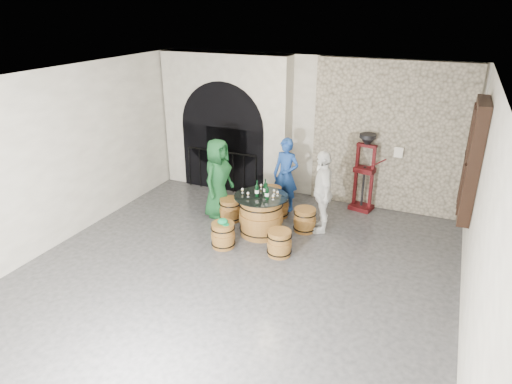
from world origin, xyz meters
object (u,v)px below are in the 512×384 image
at_px(barrel_stool_far, 278,206).
at_px(person_white, 322,192).
at_px(barrel_stool_near_left, 223,235).
at_px(corking_press, 365,167).
at_px(side_barrel, 271,201).
at_px(person_green, 218,178).
at_px(barrel_stool_near_right, 279,243).
at_px(wine_bottle_center, 267,193).
at_px(barrel_stool_left, 230,210).
at_px(wine_bottle_right, 265,188).
at_px(barrel_table, 261,215).
at_px(person_blue, 286,175).
at_px(barrel_stool_right, 305,220).
at_px(wine_bottle_left, 257,190).

bearing_deg(barrel_stool_far, person_white, -14.00).
bearing_deg(barrel_stool_near_left, corking_press, 53.27).
bearing_deg(side_barrel, person_green, -151.63).
xyz_separation_m(barrel_stool_near_right, wine_bottle_center, (-0.46, 0.52, 0.70)).
xyz_separation_m(barrel_stool_left, barrel_stool_near_left, (0.38, -1.06, 0.00)).
bearing_deg(wine_bottle_right, barrel_table, -115.15).
relative_size(barrel_stool_far, barrel_stool_near_right, 1.00).
bearing_deg(person_blue, side_barrel, -111.84).
bearing_deg(person_green, barrel_table, -104.76).
distance_m(barrel_stool_right, person_white, 0.68).
bearing_deg(barrel_stool_near_right, wine_bottle_right, 128.75).
xyz_separation_m(barrel_stool_near_left, person_green, (-0.71, 1.18, 0.61)).
xyz_separation_m(barrel_stool_left, person_white, (1.85, 0.33, 0.59)).
bearing_deg(barrel_stool_far, corking_press, 34.60).
relative_size(barrel_table, person_green, 0.62).
distance_m(person_white, wine_bottle_right, 1.12).
xyz_separation_m(barrel_table, barrel_stool_right, (0.75, 0.46, -0.16)).
relative_size(barrel_stool_right, barrel_stool_near_left, 1.00).
bearing_deg(side_barrel, barrel_stool_far, -22.26).
bearing_deg(barrel_stool_left, person_green, 160.09).
relative_size(person_green, corking_press, 0.99).
relative_size(barrel_table, barrel_stool_near_left, 2.18).
bearing_deg(corking_press, barrel_table, -116.99).
bearing_deg(person_green, barrel_stool_left, -104.76).
distance_m(person_green, wine_bottle_right, 1.24).
height_order(barrel_stool_near_left, person_green, person_green).
bearing_deg(person_white, barrel_stool_near_right, -41.41).
relative_size(barrel_stool_far, person_white, 0.29).
distance_m(barrel_stool_near_left, corking_press, 3.46).
relative_size(person_white, wine_bottle_center, 5.11).
bearing_deg(wine_bottle_center, person_green, 158.42).
xyz_separation_m(wine_bottle_left, corking_press, (1.64, 1.99, 0.06)).
height_order(person_white, wine_bottle_left, person_white).
distance_m(barrel_stool_left, person_blue, 1.43).
distance_m(barrel_table, person_green, 1.31).
relative_size(person_blue, wine_bottle_right, 4.94).
relative_size(person_white, corking_press, 0.97).
bearing_deg(wine_bottle_left, barrel_stool_near_right, -39.95).
distance_m(wine_bottle_left, corking_press, 2.59).
height_order(barrel_stool_near_right, barrel_stool_near_left, same).
bearing_deg(person_green, wine_bottle_center, -106.42).
xyz_separation_m(person_white, wine_bottle_left, (-1.09, -0.67, 0.11)).
relative_size(barrel_table, barrel_stool_near_right, 2.18).
bearing_deg(wine_bottle_center, barrel_stool_right, 43.47).
bearing_deg(person_blue, barrel_stool_right, -41.13).
bearing_deg(person_white, barrel_stool_near_left, -70.13).
height_order(person_green, wine_bottle_left, person_green).
relative_size(barrel_stool_far, corking_press, 0.28).
distance_m(barrel_table, barrel_stool_far, 0.89).
xyz_separation_m(barrel_table, person_white, (1.03, 0.63, 0.43)).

